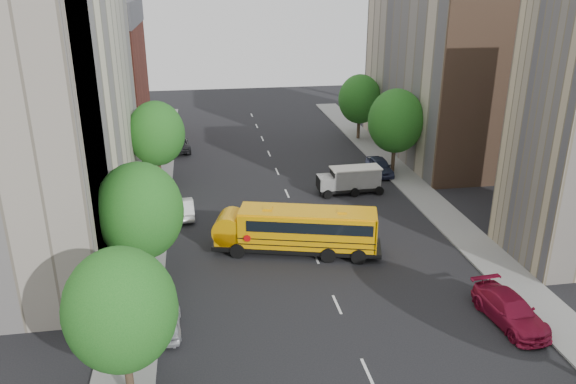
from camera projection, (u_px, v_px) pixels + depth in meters
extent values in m
plane|color=black|center=(310.00, 244.00, 39.82)|extent=(120.00, 120.00, 0.00)
cube|color=slate|center=(149.00, 225.00, 42.66)|extent=(3.00, 80.00, 0.12)
cube|color=slate|center=(435.00, 206.00, 46.14)|extent=(3.00, 80.00, 0.12)
cube|color=silver|center=(287.00, 194.00, 49.02)|extent=(0.15, 64.00, 0.01)
cube|color=beige|center=(41.00, 96.00, 39.02)|extent=(10.00, 26.00, 20.00)
cube|color=maroon|center=(96.00, 88.00, 60.53)|extent=(10.00, 15.00, 13.00)
cube|color=#BAAA90|center=(444.00, 67.00, 57.73)|extent=(10.00, 22.00, 18.00)
cube|color=brown|center=(498.00, 87.00, 47.60)|extent=(10.10, 0.30, 18.00)
cylinder|color=#38281C|center=(129.00, 374.00, 24.78)|extent=(0.36, 0.36, 2.70)
ellipsoid|color=#155216|center=(121.00, 310.00, 23.59)|extent=(4.80, 4.80, 5.52)
cylinder|color=#38281C|center=(145.00, 265.00, 33.95)|extent=(0.36, 0.36, 2.88)
ellipsoid|color=#155216|center=(140.00, 211.00, 32.68)|extent=(5.12, 5.12, 5.89)
cylinder|color=#38281C|center=(160.00, 170.00, 50.54)|extent=(0.36, 0.36, 2.81)
ellipsoid|color=#155216|center=(156.00, 133.00, 49.30)|extent=(4.99, 4.99, 5.74)
cylinder|color=#38281C|center=(393.00, 158.00, 53.85)|extent=(0.36, 0.36, 2.95)
ellipsoid|color=#155216|center=(396.00, 121.00, 52.55)|extent=(5.25, 5.25, 6.04)
cylinder|color=#38281C|center=(358.00, 128.00, 64.93)|extent=(0.36, 0.36, 2.74)
ellipsoid|color=#155216|center=(360.00, 99.00, 63.73)|extent=(4.86, 4.86, 5.59)
cube|color=black|center=(297.00, 245.00, 38.45)|extent=(11.66, 5.50, 0.30)
cube|color=#EC9E04|center=(307.00, 228.00, 37.90)|extent=(9.49, 4.86, 2.34)
cube|color=#EC9E04|center=(230.00, 234.00, 38.68)|extent=(2.38, 2.74, 1.02)
cube|color=black|center=(244.00, 218.00, 38.14)|extent=(1.11, 2.39, 1.22)
cube|color=#EC9E04|center=(308.00, 211.00, 37.48)|extent=(9.43, 4.66, 0.14)
cube|color=black|center=(311.00, 221.00, 37.70)|extent=(8.72, 4.70, 0.76)
cube|color=black|center=(307.00, 238.00, 38.20)|extent=(9.50, 4.92, 0.06)
cube|color=black|center=(307.00, 233.00, 38.05)|extent=(9.50, 4.92, 0.06)
cube|color=#EC9E04|center=(376.00, 231.00, 37.46)|extent=(0.82, 2.49, 2.34)
cube|color=#EC9E04|center=(267.00, 208.00, 37.71)|extent=(0.75, 0.75, 0.10)
cube|color=#EC9E04|center=(343.00, 211.00, 37.22)|extent=(0.75, 0.75, 0.10)
cylinder|color=#EC9E04|center=(229.00, 227.00, 38.50)|extent=(2.67, 2.82, 2.13)
cylinder|color=red|center=(246.00, 239.00, 37.14)|extent=(0.50, 0.17, 0.51)
cylinder|color=black|center=(237.00, 251.00, 37.67)|extent=(1.06, 0.56, 1.02)
cylinder|color=black|center=(243.00, 235.00, 40.03)|extent=(1.06, 0.56, 1.02)
cylinder|color=black|center=(329.00, 255.00, 37.07)|extent=(1.06, 0.56, 1.02)
cylinder|color=black|center=(330.00, 239.00, 39.43)|extent=(1.06, 0.56, 1.02)
cylinder|color=black|center=(360.00, 257.00, 36.88)|extent=(1.06, 0.56, 1.02)
cylinder|color=black|center=(359.00, 240.00, 39.23)|extent=(1.06, 0.56, 1.02)
cube|color=black|center=(349.00, 188.00, 49.04)|extent=(5.49, 1.97, 0.27)
cube|color=white|center=(355.00, 177.00, 48.78)|extent=(4.21, 1.84, 1.63)
cube|color=white|center=(328.00, 182.00, 48.44)|extent=(1.32, 1.76, 1.09)
cube|color=silver|center=(355.00, 168.00, 48.47)|extent=(4.40, 1.94, 0.11)
cylinder|color=black|center=(330.00, 194.00, 47.88)|extent=(0.77, 0.25, 0.76)
cylinder|color=black|center=(325.00, 187.00, 49.54)|extent=(0.77, 0.25, 0.76)
cylinder|color=black|center=(354.00, 192.00, 48.27)|extent=(0.77, 0.25, 0.76)
cylinder|color=black|center=(348.00, 185.00, 49.93)|extent=(0.77, 0.25, 0.76)
cylinder|color=black|center=(377.00, 191.00, 48.63)|extent=(0.77, 0.25, 0.76)
cylinder|color=black|center=(370.00, 184.00, 50.29)|extent=(0.77, 0.25, 0.76)
imported|color=silver|center=(167.00, 321.00, 29.81)|extent=(1.63, 3.78, 1.27)
imported|color=white|center=(184.00, 208.00, 44.23)|extent=(1.68, 4.26, 1.38)
imported|color=black|center=(178.00, 144.00, 60.78)|extent=(2.86, 5.42, 1.45)
imported|color=maroon|center=(510.00, 310.00, 30.53)|extent=(2.63, 5.49, 1.54)
imported|color=#323957|center=(380.00, 166.00, 53.67)|extent=(1.86, 4.57, 1.55)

